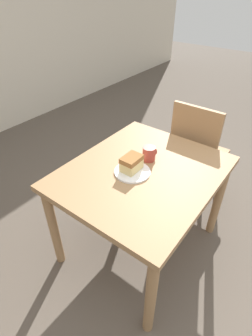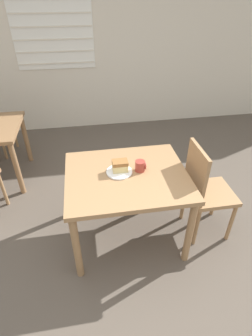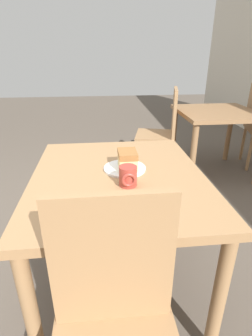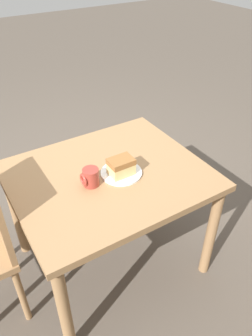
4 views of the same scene
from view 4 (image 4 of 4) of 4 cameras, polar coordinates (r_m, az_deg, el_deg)
name	(u,v)px [view 4 (image 4 of 4)]	position (r m, az deg, el deg)	size (l,w,h in m)	color
ground_plane	(87,211)	(2.59, -6.74, -7.37)	(14.00, 14.00, 0.00)	brown
dining_table_near	(109,187)	(1.82, -2.99, -3.37)	(1.02, 0.86, 0.72)	#9E754C
plate	(121,173)	(1.75, -0.82, -0.82)	(0.22, 0.22, 0.01)	white
cake_slice	(121,167)	(1.70, -0.87, 0.26)	(0.13, 0.09, 0.09)	#E0C67F
coffee_mug	(90,177)	(1.66, -6.25, -1.63)	(0.09, 0.08, 0.09)	#9E382D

